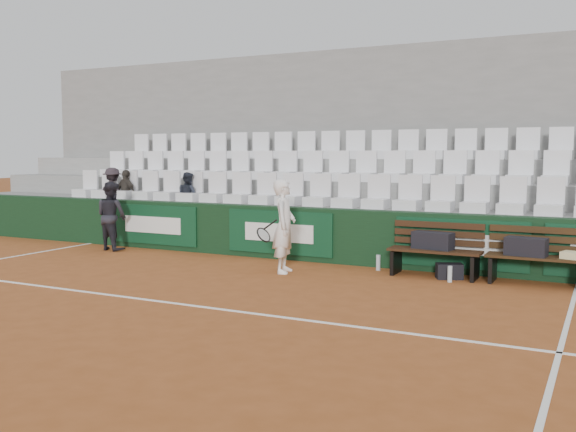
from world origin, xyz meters
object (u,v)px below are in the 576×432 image
object	(u,v)px
bench_left	(434,263)
ball_kid	(112,216)
sports_bag_left	(433,240)
spectator_a	(112,173)
tennis_player	(284,226)
sports_bag_ground	(449,271)
spectator_c	(188,176)
water_bottle_near	(378,263)
spectator_b	(126,174)
water_bottle_far	(450,274)
bench_right	(537,271)
sports_bag_right	(526,247)

from	to	relation	value
bench_left	ball_kid	xyz separation A→B (m)	(-6.77, -0.12, 0.49)
sports_bag_left	spectator_a	xyz separation A→B (m)	(-7.71, 0.98, 0.98)
tennis_player	spectator_a	xyz separation A→B (m)	(-5.39, 1.81, 0.78)
ball_kid	sports_bag_left	bearing A→B (deg)	-168.88
spectator_a	sports_bag_ground	bearing A→B (deg)	173.78
bench_left	spectator_c	bearing A→B (deg)	169.63
water_bottle_near	spectator_b	world-z (taller)	spectator_b
bench_left	tennis_player	bearing A→B (deg)	-161.88
water_bottle_far	ball_kid	bearing A→B (deg)	178.24
water_bottle_far	bench_right	bearing A→B (deg)	16.33
sports_bag_left	sports_bag_ground	bearing A→B (deg)	-21.13
water_bottle_near	spectator_b	size ratio (longest dim) A/B	0.25
spectator_b	spectator_c	xyz separation A→B (m)	(1.72, 0.00, -0.02)
bench_left	water_bottle_near	size ratio (longest dim) A/B	5.50
bench_right	water_bottle_far	size ratio (longest dim) A/B	5.82
bench_left	water_bottle_near	world-z (taller)	bench_left
bench_left	sports_bag_ground	distance (m)	0.29
water_bottle_near	sports_bag_right	bearing A→B (deg)	-3.34
spectator_c	sports_bag_left	bearing A→B (deg)	-166.58
sports_bag_left	water_bottle_near	bearing A→B (deg)	175.05
sports_bag_ground	bench_right	bearing A→B (deg)	4.28
water_bottle_far	ball_kid	size ratio (longest dim) A/B	0.18
sports_bag_right	sports_bag_ground	world-z (taller)	sports_bag_right
tennis_player	ball_kid	world-z (taller)	tennis_player
bench_right	spectator_a	bearing A→B (deg)	173.86
bench_right	sports_bag_right	size ratio (longest dim) A/B	2.47
sports_bag_ground	water_bottle_far	world-z (taller)	water_bottle_far
sports_bag_right	water_bottle_near	distance (m)	2.46
bench_left	bench_right	distance (m)	1.57
bench_left	water_bottle_far	world-z (taller)	bench_left
sports_bag_ground	spectator_b	world-z (taller)	spectator_b
water_bottle_near	spectator_a	size ratio (longest dim) A/B	0.24
tennis_player	spectator_c	distance (m)	3.80
sports_bag_ground	tennis_player	size ratio (longest dim) A/B	0.26
bench_left	bench_right	size ratio (longest dim) A/B	1.00
ball_kid	sports_bag_ground	bearing A→B (deg)	-169.91
sports_bag_left	bench_left	bearing A→B (deg)	-45.97
tennis_player	ball_kid	bearing A→B (deg)	171.47
bench_right	spectator_c	distance (m)	7.39
sports_bag_left	spectator_b	xyz separation A→B (m)	(-7.31, 0.98, 0.96)
bench_left	spectator_a	xyz separation A→B (m)	(-7.76, 1.03, 1.35)
bench_right	bench_left	bearing A→B (deg)	-179.01
sports_bag_ground	sports_bag_left	bearing A→B (deg)	158.87
sports_bag_left	tennis_player	size ratio (longest dim) A/B	0.41
sports_bag_left	water_bottle_far	distance (m)	0.71
sports_bag_right	tennis_player	bearing A→B (deg)	-168.53
spectator_a	spectator_c	size ratio (longest dim) A/B	1.07
sports_bag_right	ball_kid	size ratio (longest dim) A/B	0.42
ball_kid	spectator_b	world-z (taller)	spectator_b
water_bottle_far	spectator_a	size ratio (longest dim) A/B	0.23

